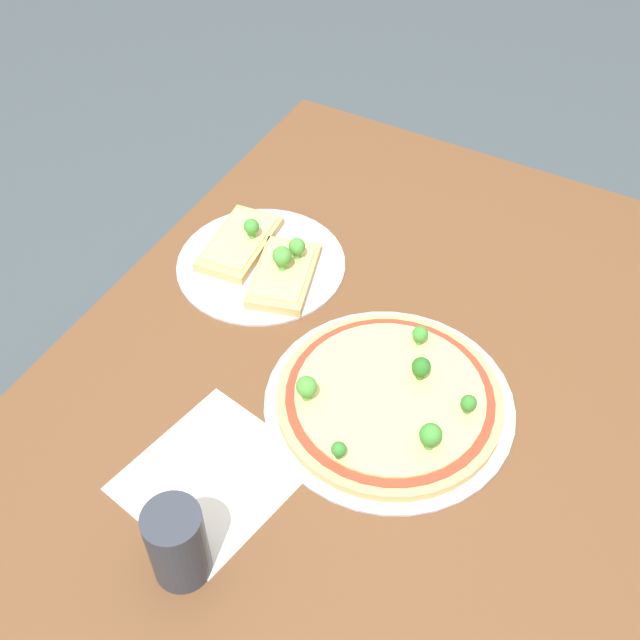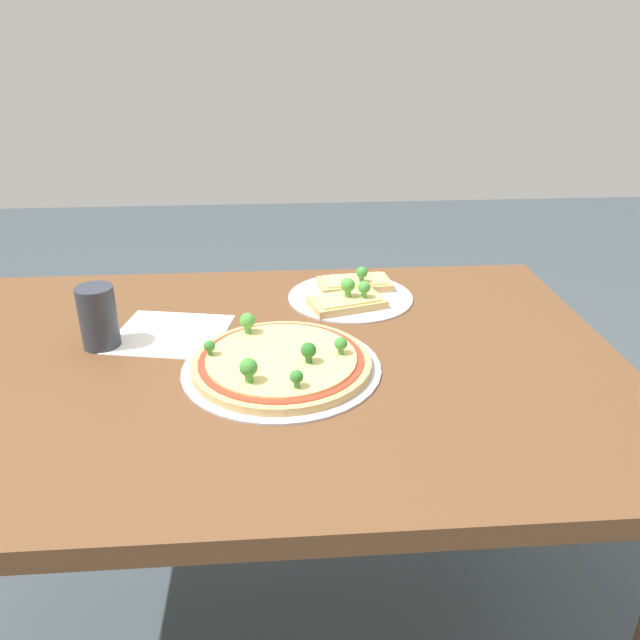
% 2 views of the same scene
% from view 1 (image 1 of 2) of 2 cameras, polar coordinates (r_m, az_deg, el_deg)
% --- Properties ---
extents(ground_plane, '(8.00, 8.00, 0.00)m').
position_cam_1_polar(ground_plane, '(1.78, 1.44, -21.04)').
color(ground_plane, '#3D474C').
extents(dining_table, '(1.30, 0.88, 0.76)m').
position_cam_1_polar(dining_table, '(1.19, 2.04, -9.12)').
color(dining_table, brown).
rests_on(dining_table, ground_plane).
extents(pizza_tray_whole, '(0.35, 0.35, 0.07)m').
position_cam_1_polar(pizza_tray_whole, '(1.11, 4.98, -5.65)').
color(pizza_tray_whole, '#B7B7BC').
rests_on(pizza_tray_whole, dining_table).
extents(pizza_tray_slice, '(0.27, 0.27, 0.07)m').
position_cam_1_polar(pizza_tray_slice, '(1.30, -4.12, 4.34)').
color(pizza_tray_slice, '#B7B7BC').
rests_on(pizza_tray_slice, dining_table).
extents(drinking_cup, '(0.07, 0.07, 0.12)m').
position_cam_1_polar(drinking_cup, '(0.95, -10.11, -15.38)').
color(drinking_cup, '#2D333D').
rests_on(drinking_cup, dining_table).
extents(paper_menu, '(0.24, 0.23, 0.00)m').
position_cam_1_polar(paper_menu, '(1.06, -7.65, -10.95)').
color(paper_menu, white).
rests_on(paper_menu, dining_table).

